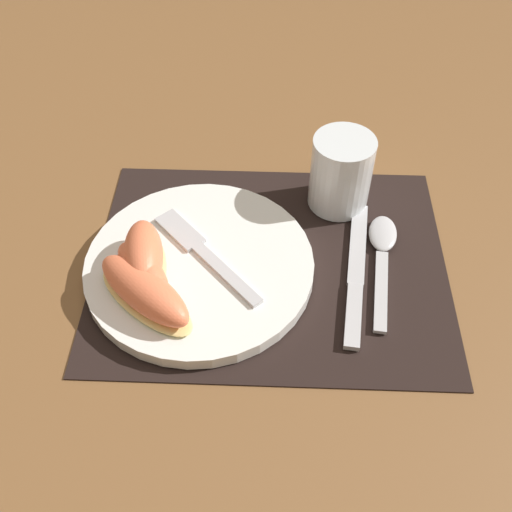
# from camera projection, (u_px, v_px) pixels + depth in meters

# --- Properties ---
(ground_plane) EXTENTS (3.00, 3.00, 0.00)m
(ground_plane) POSITION_uv_depth(u_px,v_px,m) (271.00, 264.00, 0.70)
(ground_plane) COLOR brown
(placemat) EXTENTS (0.41, 0.32, 0.00)m
(placemat) POSITION_uv_depth(u_px,v_px,m) (271.00, 263.00, 0.70)
(placemat) COLOR black
(placemat) RESTS_ON ground_plane
(plate) EXTENTS (0.26, 0.26, 0.02)m
(plate) POSITION_uv_depth(u_px,v_px,m) (200.00, 266.00, 0.69)
(plate) COLOR white
(plate) RESTS_ON placemat
(juice_glass) EXTENTS (0.08, 0.08, 0.10)m
(juice_glass) POSITION_uv_depth(u_px,v_px,m) (341.00, 176.00, 0.74)
(juice_glass) COLOR silver
(juice_glass) RESTS_ON placemat
(knife) EXTENTS (0.04, 0.21, 0.01)m
(knife) POSITION_uv_depth(u_px,v_px,m) (357.00, 274.00, 0.68)
(knife) COLOR #BCBCC1
(knife) RESTS_ON placemat
(spoon) EXTENTS (0.04, 0.17, 0.01)m
(spoon) POSITION_uv_depth(u_px,v_px,m) (383.00, 248.00, 0.71)
(spoon) COLOR #BCBCC1
(spoon) RESTS_ON placemat
(fork) EXTENTS (0.13, 0.14, 0.00)m
(fork) POSITION_uv_depth(u_px,v_px,m) (201.00, 250.00, 0.69)
(fork) COLOR #BCBCC1
(fork) RESTS_ON plate
(citrus_wedge_0) EXTENTS (0.06, 0.11, 0.05)m
(citrus_wedge_0) POSITION_uv_depth(u_px,v_px,m) (145.00, 257.00, 0.66)
(citrus_wedge_0) COLOR #F4DB84
(citrus_wedge_0) RESTS_ON plate
(citrus_wedge_1) EXTENTS (0.09, 0.10, 0.04)m
(citrus_wedge_1) POSITION_uv_depth(u_px,v_px,m) (144.00, 272.00, 0.65)
(citrus_wedge_1) COLOR #F4DB84
(citrus_wedge_1) RESTS_ON plate
(citrus_wedge_2) EXTENTS (0.13, 0.12, 0.04)m
(citrus_wedge_2) POSITION_uv_depth(u_px,v_px,m) (145.00, 292.00, 0.63)
(citrus_wedge_2) COLOR #F4DB84
(citrus_wedge_2) RESTS_ON plate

